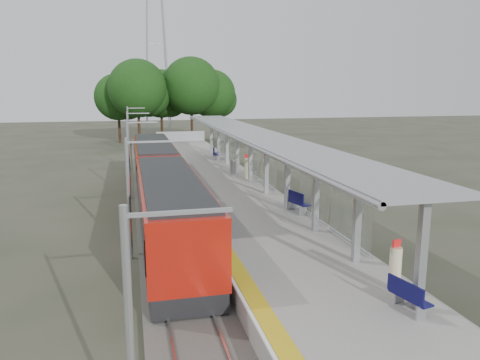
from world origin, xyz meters
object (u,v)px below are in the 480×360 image
object	(u,v)px
train	(160,181)
bench_far	(215,153)
litter_bin	(233,167)
bench_mid	(297,201)
info_pillar_near	(395,268)
info_pillar_far	(247,168)
bench_near	(408,295)

from	to	relation	value
train	bench_far	xyz separation A→B (m)	(5.98, 14.88, -0.46)
train	litter_bin	world-z (taller)	train
bench_mid	info_pillar_near	xyz separation A→B (m)	(-0.29, -10.02, 0.15)
bench_mid	bench_far	distance (m)	19.58
bench_far	info_pillar_far	distance (m)	9.84
litter_bin	info_pillar_far	bearing A→B (deg)	-76.57
train	bench_near	bearing A→B (deg)	-69.27
train	bench_near	world-z (taller)	train
train	info_pillar_near	size ratio (longest dim) A/B	16.09
train	info_pillar_near	world-z (taller)	train
bench_near	litter_bin	size ratio (longest dim) A/B	1.40
info_pillar_far	info_pillar_near	bearing A→B (deg)	-65.86
bench_near	info_pillar_near	xyz separation A→B (m)	(0.42, 1.42, 0.24)
bench_mid	info_pillar_far	size ratio (longest dim) A/B	0.98
bench_far	info_pillar_far	bearing A→B (deg)	-73.31
train	litter_bin	bearing A→B (deg)	50.51
train	litter_bin	distance (m)	9.49
bench_mid	info_pillar_far	xyz separation A→B (m)	(-0.25, 9.74, 0.17)
info_pillar_far	litter_bin	xyz separation A→B (m)	(-0.54, 2.26, -0.25)
bench_far	info_pillar_far	xyz separation A→B (m)	(0.59, -9.82, 0.17)
train	litter_bin	size ratio (longest dim) A/B	26.76
bench_far	litter_bin	bearing A→B (deg)	-76.37
bench_near	info_pillar_near	world-z (taller)	info_pillar_near
bench_near	litter_bin	distance (m)	23.44
train	bench_mid	size ratio (longest dim) A/B	15.95
bench_far	info_pillar_near	xyz separation A→B (m)	(0.55, -29.59, 0.15)
bench_near	litter_bin	xyz separation A→B (m)	(-0.07, 23.44, 0.02)
litter_bin	bench_mid	bearing A→B (deg)	-86.25
bench_mid	bench_far	xyz separation A→B (m)	(-0.84, 19.57, -0.00)
bench_near	bench_mid	distance (m)	11.46
train	bench_far	bearing A→B (deg)	68.11
bench_far	litter_bin	size ratio (longest dim) A/B	1.66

